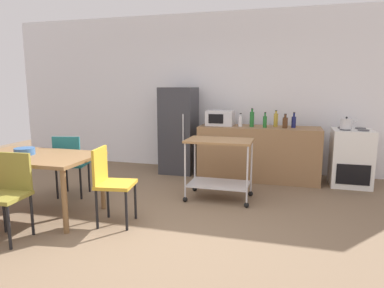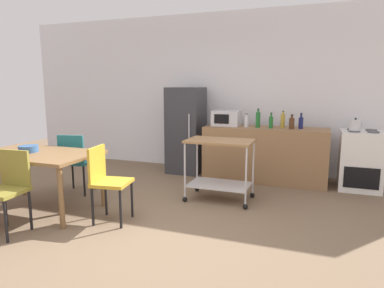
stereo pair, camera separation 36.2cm
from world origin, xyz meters
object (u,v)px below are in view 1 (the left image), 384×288
at_px(bottle_soy_sauce, 276,120).
at_px(refrigerator, 179,130).
at_px(chair_mustard, 110,180).
at_px(dining_table, 34,161).
at_px(chair_olive, 8,190).
at_px(bottle_vinegar, 252,119).
at_px(bottle_wine, 265,121).
at_px(kitchen_cart, 219,159).
at_px(bottle_sparkling_water, 285,122).
at_px(chair_teal, 71,161).
at_px(kettle, 346,124).
at_px(fruit_bowl, 25,151).
at_px(microwave, 220,118).
at_px(stove_oven, 351,158).
at_px(bottle_hot_sauce, 294,122).
at_px(bottle_sesame_oil, 240,121).

bearing_deg(bottle_soy_sauce, refrigerator, 179.32).
distance_m(chair_mustard, refrigerator, 2.53).
relative_size(dining_table, bottle_soy_sauce, 5.44).
distance_m(chair_olive, bottle_vinegar, 3.72).
relative_size(chair_olive, bottle_wine, 3.52).
xyz_separation_m(kitchen_cart, bottle_sparkling_water, (0.85, 1.16, 0.42)).
distance_m(chair_teal, kettle, 4.17).
relative_size(bottle_wine, fruit_bowl, 1.06).
height_order(chair_mustard, fruit_bowl, chair_mustard).
bearing_deg(fruit_bowl, chair_olive, -62.03).
height_order(chair_teal, chair_mustard, same).
bearing_deg(bottle_vinegar, chair_olive, -125.85).
relative_size(microwave, bottle_soy_sauce, 1.67).
distance_m(bottle_vinegar, kettle, 1.45).
relative_size(stove_oven, kitchen_cart, 1.01).
bearing_deg(bottle_hot_sauce, bottle_wine, -165.52).
xyz_separation_m(dining_table, fruit_bowl, (-0.12, -0.01, 0.12)).
bearing_deg(bottle_sparkling_water, chair_olive, -132.14).
xyz_separation_m(dining_table, bottle_vinegar, (2.37, 2.34, 0.36)).
bearing_deg(fruit_bowl, bottle_soy_sauce, 40.90).
bearing_deg(kettle, microwave, 177.26).
height_order(microwave, fruit_bowl, microwave).
height_order(chair_olive, bottle_sesame_oil, bottle_sesame_oil).
distance_m(chair_olive, bottle_sparkling_water, 4.04).
bearing_deg(bottle_sparkling_water, stove_oven, 4.87).
relative_size(dining_table, bottle_vinegar, 4.84).
bearing_deg(bottle_hot_sauce, bottle_sesame_oil, -175.01).
height_order(chair_olive, bottle_wine, bottle_wine).
distance_m(dining_table, bottle_sparkling_water, 3.74).
height_order(kitchen_cart, bottle_sparkling_water, bottle_sparkling_water).
bearing_deg(kitchen_cart, bottle_vinegar, 74.95).
bearing_deg(dining_table, chair_teal, 89.58).
relative_size(bottle_sesame_oil, bottle_hot_sauce, 0.89).
height_order(kitchen_cart, bottle_soy_sauce, bottle_soy_sauce).
bearing_deg(bottle_sparkling_water, microwave, 175.53).
bearing_deg(kettle, dining_table, -148.73).
relative_size(chair_teal, microwave, 1.93).
bearing_deg(bottle_soy_sauce, bottle_vinegar, -160.00).
distance_m(stove_oven, bottle_hot_sauce, 1.05).
relative_size(bottle_sesame_oil, bottle_soy_sauce, 0.81).
height_order(kitchen_cart, fruit_bowl, kitchen_cart).
relative_size(dining_table, chair_teal, 1.69).
height_order(chair_olive, stove_oven, stove_oven).
relative_size(chair_teal, bottle_hot_sauce, 3.52).
bearing_deg(microwave, bottle_hot_sauce, 0.43).
height_order(chair_teal, kettle, kettle).
distance_m(fruit_bowl, kettle, 4.58).
bearing_deg(fruit_bowl, bottle_wine, 40.56).
height_order(chair_teal, fruit_bowl, chair_teal).
bearing_deg(chair_olive, kettle, 35.26).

